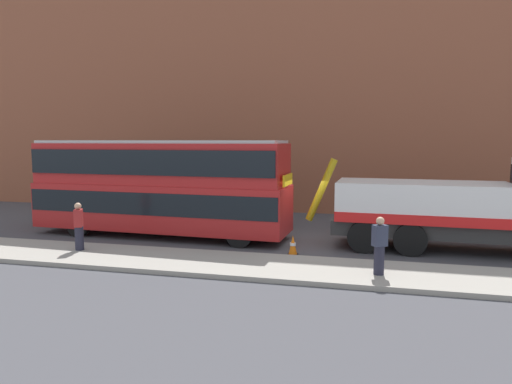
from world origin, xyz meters
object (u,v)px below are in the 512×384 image
object	(u,v)px
double_decker_bus	(160,184)
pedestrian_bystander	(379,246)
pedestrian_onlooker	(79,227)
recovery_tow_truck	(474,205)
traffic_cone_near_bus	(293,246)

from	to	relation	value
double_decker_bus	pedestrian_bystander	size ratio (longest dim) A/B	6.51
pedestrian_onlooker	pedestrian_bystander	xyz separation A→B (m)	(10.36, -0.55, 0.00)
pedestrian_onlooker	double_decker_bus	bearing A→B (deg)	43.27
pedestrian_bystander	recovery_tow_truck	bearing A→B (deg)	-70.85
pedestrian_bystander	traffic_cone_near_bus	bearing A→B (deg)	21.42
double_decker_bus	traffic_cone_near_bus	size ratio (longest dim) A/B	15.46
recovery_tow_truck	pedestrian_bystander	distance (m)	5.35
pedestrian_onlooker	pedestrian_bystander	world-z (taller)	same
double_decker_bus	pedestrian_onlooker	bearing A→B (deg)	-109.77
double_decker_bus	pedestrian_bystander	xyz separation A→B (m)	(8.90, -4.11, -1.25)
pedestrian_onlooker	traffic_cone_near_bus	size ratio (longest dim) A/B	2.38
pedestrian_bystander	traffic_cone_near_bus	xyz separation A→B (m)	(-2.89, 2.20, -0.64)
recovery_tow_truck	double_decker_bus	size ratio (longest dim) A/B	0.92
recovery_tow_truck	pedestrian_bystander	world-z (taller)	recovery_tow_truck
double_decker_bus	pedestrian_bystander	bearing A→B (deg)	-22.25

